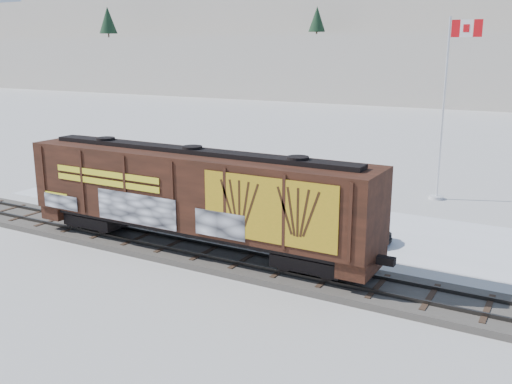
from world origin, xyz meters
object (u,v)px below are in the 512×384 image
Objects in this scene: car_white at (258,196)px; car_dark at (343,223)px; car_silver at (186,189)px; hopper_railcar at (193,193)px; flagpole at (443,135)px.

car_white is 1.00× the size of car_dark.
car_dark reaches higher than car_silver.
car_silver is 0.82× the size of car_dark.
hopper_railcar is 3.39× the size of car_white.
hopper_railcar is at bearing 148.59° from car_dark.
car_dark is at bearing -103.63° from flagpole.
hopper_railcar is 10.17m from car_silver.
hopper_railcar is 8.39m from car_white.
car_white is at bearing -105.10° from car_silver.
flagpole is at bearing 64.80° from hopper_railcar.
flagpole reaches higher than hopper_railcar.
car_silver is at bearing 84.26° from car_white.
flagpole is 12.21m from car_white.
car_dark is at bearing -119.63° from car_white.
hopper_railcar is 3.41× the size of car_dark.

